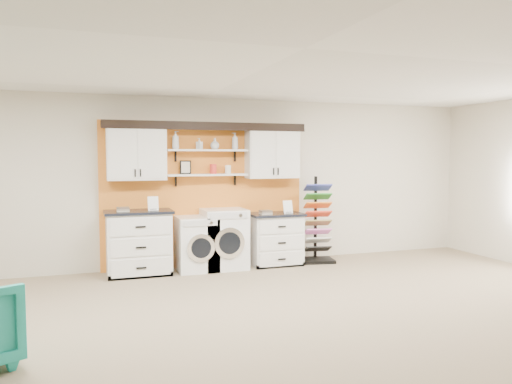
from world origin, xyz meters
name	(u,v)px	position (x,y,z in m)	size (l,w,h in m)	color
floor	(303,352)	(0.00, 0.00, 0.00)	(10.00, 10.00, 0.00)	#8A745D
ceiling	(305,48)	(0.00, 0.00, 2.80)	(10.00, 10.00, 0.00)	white
wall_back	(205,182)	(0.00, 4.00, 1.40)	(10.00, 10.00, 0.00)	beige
accent_panel	(205,194)	(0.00, 3.96, 1.20)	(3.40, 0.07, 2.40)	orange
upper_cabinet_left	(136,153)	(-1.13, 3.79, 1.88)	(0.90, 0.35, 0.84)	white
upper_cabinet_right	(272,153)	(1.13, 3.79, 1.88)	(0.90, 0.35, 0.84)	white
shelf_lower	(207,175)	(0.00, 3.80, 1.53)	(1.32, 0.28, 0.03)	white
shelf_upper	(207,150)	(0.00, 3.80, 1.93)	(1.32, 0.28, 0.03)	white
crown_molding	(207,126)	(0.00, 3.81, 2.33)	(3.30, 0.41, 0.13)	black
picture_frame	(185,167)	(-0.35, 3.85, 1.66)	(0.18, 0.02, 0.22)	black
canister_red	(213,169)	(0.10, 3.80, 1.62)	(0.11, 0.11, 0.16)	red
canister_cream	(228,169)	(0.35, 3.80, 1.61)	(0.10, 0.10, 0.14)	silver
base_cabinet_left	(139,243)	(-1.13, 3.64, 0.50)	(1.02, 0.66, 1.00)	white
base_cabinet_right	(275,239)	(1.13, 3.64, 0.44)	(0.89, 0.66, 0.87)	white
washer	(196,243)	(-0.23, 3.64, 0.44)	(0.62, 0.71, 0.87)	white
dryer	(224,239)	(0.23, 3.64, 0.49)	(0.70, 0.71, 0.97)	white
sample_rack	(317,234)	(1.90, 3.61, 0.49)	(0.61, 0.54, 1.48)	black
soap_bottle_a	(176,140)	(-0.52, 3.80, 2.09)	(0.11, 0.11, 0.29)	silver
soap_bottle_b	(199,144)	(-0.13, 3.80, 2.04)	(0.08, 0.08, 0.18)	silver
soap_bottle_c	(215,144)	(0.13, 3.80, 2.04)	(0.14, 0.14, 0.19)	silver
soap_bottle_d	(235,141)	(0.47, 3.80, 2.08)	(0.11, 0.11, 0.28)	silver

